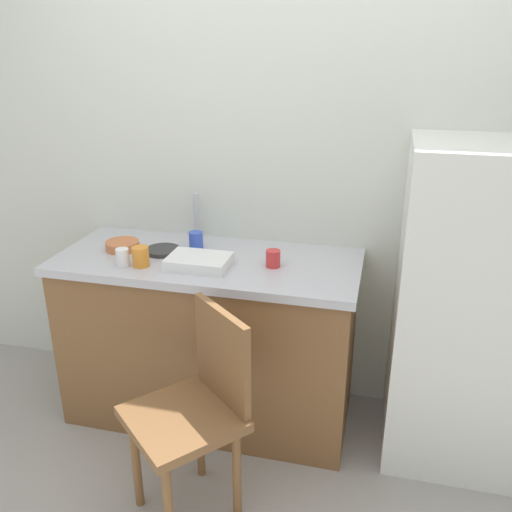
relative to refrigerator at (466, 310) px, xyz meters
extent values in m
plane|color=#9E998E|center=(-0.94, -0.67, -0.73)|extent=(8.00, 8.00, 0.00)
cube|color=silver|center=(-0.94, 0.33, 0.57)|extent=(4.80, 0.10, 2.61)
cube|color=brown|center=(-1.19, -0.02, -0.32)|extent=(1.41, 0.60, 0.83)
cube|color=#B7B7BC|center=(-1.19, -0.02, 0.12)|extent=(1.45, 0.64, 0.04)
cylinder|color=#B7B7BC|center=(-1.33, 0.23, 0.26)|extent=(0.02, 0.02, 0.24)
cube|color=silver|center=(0.00, 0.00, 0.00)|extent=(0.60, 0.57, 1.47)
cylinder|color=brown|center=(-1.29, -0.70, -0.51)|extent=(0.04, 0.04, 0.45)
cylinder|color=brown|center=(-1.06, -0.90, -0.51)|extent=(0.04, 0.04, 0.45)
cylinder|color=brown|center=(-1.09, -0.48, -0.51)|extent=(0.04, 0.04, 0.45)
cylinder|color=brown|center=(-0.86, -0.67, -0.51)|extent=(0.04, 0.04, 0.45)
cube|color=brown|center=(-1.08, -0.69, -0.26)|extent=(0.56, 0.56, 0.04)
cube|color=brown|center=(-0.95, -0.55, -0.04)|extent=(0.29, 0.26, 0.40)
cube|color=white|center=(-1.19, -0.13, 0.17)|extent=(0.28, 0.20, 0.05)
cylinder|color=#C67042|center=(-1.63, -0.02, 0.16)|extent=(0.16, 0.16, 0.04)
cylinder|color=#2D2D2D|center=(-1.42, -0.01, 0.15)|extent=(0.17, 0.17, 0.02)
cylinder|color=blue|center=(-1.28, 0.09, 0.18)|extent=(0.07, 0.07, 0.09)
cylinder|color=white|center=(-1.53, -0.20, 0.18)|extent=(0.06, 0.06, 0.08)
cylinder|color=red|center=(-0.86, -0.05, 0.18)|extent=(0.07, 0.07, 0.08)
cylinder|color=orange|center=(-1.45, -0.19, 0.19)|extent=(0.08, 0.08, 0.09)
camera|label=1|loc=(-0.39, -2.28, 1.10)|focal=37.82mm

